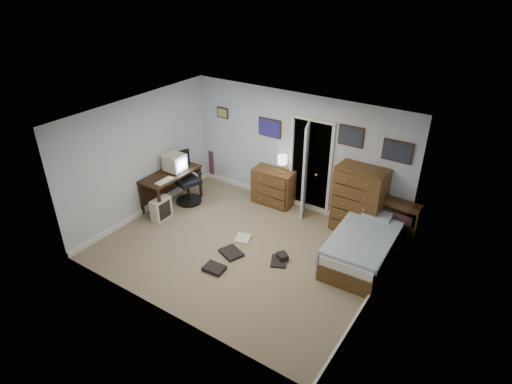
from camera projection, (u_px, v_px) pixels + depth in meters
floor at (242, 248)px, 8.06m from camera, size 5.00×4.00×0.02m
computer_desk at (168, 179)px, 9.22m from camera, size 0.63×1.36×0.78m
crt_monitor at (175, 163)px, 9.09m from camera, size 0.41×0.38×0.38m
keyboard at (164, 181)px, 8.73m from camera, size 0.16×0.42×0.03m
pc_tower at (161, 209)px, 8.85m from camera, size 0.22×0.44×0.47m
office_chair at (186, 183)px, 9.40m from camera, size 0.70×0.70×1.15m
media_stack at (213, 164)px, 10.51m from camera, size 0.14×0.14×0.71m
low_dresser at (274, 187)px, 9.35m from camera, size 0.92×0.50×0.80m
table_lamp at (282, 160)px, 8.93m from camera, size 0.21×0.21×0.39m
doorway at (317, 162)px, 9.06m from camera, size 0.96×1.12×2.05m
tall_dresser at (359, 200)px, 8.25m from camera, size 0.97×0.61×1.38m
headboard_bookcase at (393, 219)px, 8.13m from camera, size 0.94×0.29×0.84m
bed at (362, 246)px, 7.61m from camera, size 1.08×1.92×0.62m
wall_posters at (323, 135)px, 8.38m from camera, size 4.38×0.04×0.60m
floor_clutter at (243, 256)px, 7.77m from camera, size 1.33×1.38×0.13m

